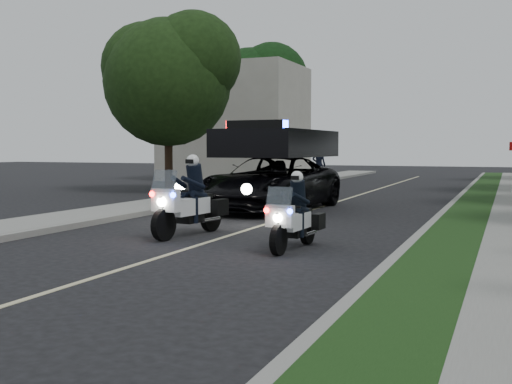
% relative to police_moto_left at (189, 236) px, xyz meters
% --- Properties ---
extents(ground, '(120.00, 120.00, 0.00)m').
position_rel_police_moto_left_xyz_m(ground, '(0.84, -3.35, 0.00)').
color(ground, black).
rests_on(ground, ground).
extents(curb_right, '(0.20, 60.00, 0.15)m').
position_rel_police_moto_left_xyz_m(curb_right, '(4.94, 6.65, 0.07)').
color(curb_right, gray).
rests_on(curb_right, ground).
extents(grass_verge, '(1.20, 60.00, 0.16)m').
position_rel_police_moto_left_xyz_m(grass_verge, '(5.64, 6.65, 0.08)').
color(grass_verge, '#193814').
rests_on(grass_verge, ground).
extents(curb_left, '(0.20, 60.00, 0.15)m').
position_rel_police_moto_left_xyz_m(curb_left, '(-3.26, 6.65, 0.07)').
color(curb_left, gray).
rests_on(curb_left, ground).
extents(sidewalk_left, '(2.00, 60.00, 0.16)m').
position_rel_police_moto_left_xyz_m(sidewalk_left, '(-4.36, 6.65, 0.08)').
color(sidewalk_left, gray).
rests_on(sidewalk_left, ground).
extents(building_far, '(8.00, 6.00, 7.00)m').
position_rel_police_moto_left_xyz_m(building_far, '(-9.16, 22.65, 3.50)').
color(building_far, '#A8A396').
rests_on(building_far, ground).
extents(lane_marking, '(0.12, 50.00, 0.01)m').
position_rel_police_moto_left_xyz_m(lane_marking, '(0.84, 6.65, 0.00)').
color(lane_marking, '#BFB78C').
rests_on(lane_marking, ground).
extents(police_moto_left, '(1.04, 2.26, 1.86)m').
position_rel_police_moto_left_xyz_m(police_moto_left, '(0.00, 0.00, 0.00)').
color(police_moto_left, white).
rests_on(police_moto_left, ground).
extents(police_moto_right, '(0.74, 1.86, 1.55)m').
position_rel_police_moto_left_xyz_m(police_moto_right, '(2.83, -0.88, 0.00)').
color(police_moto_right, silver).
rests_on(police_moto_right, ground).
extents(police_suv, '(3.20, 6.38, 3.03)m').
position_rel_police_moto_left_xyz_m(police_suv, '(-0.34, 6.16, 0.00)').
color(police_suv, black).
rests_on(police_suv, ground).
extents(bicycle, '(0.65, 1.77, 0.92)m').
position_rel_police_moto_left_xyz_m(bicycle, '(-2.17, 17.50, 0.00)').
color(bicycle, black).
rests_on(bicycle, ground).
extents(cyclist, '(0.71, 0.49, 1.88)m').
position_rel_police_moto_left_xyz_m(cyclist, '(-2.17, 17.50, 0.00)').
color(cyclist, black).
rests_on(cyclist, ground).
extents(sign_post, '(0.45, 0.45, 2.31)m').
position_rel_police_moto_left_xyz_m(sign_post, '(6.84, 14.85, 0.00)').
color(sign_post, red).
rests_on(sign_post, ground).
extents(tree_left_near, '(6.37, 6.37, 9.59)m').
position_rel_police_moto_left_xyz_m(tree_left_near, '(-7.65, 12.05, 0.00)').
color(tree_left_near, '#1C3812').
rests_on(tree_left_near, ground).
extents(tree_left_far, '(7.18, 7.18, 10.41)m').
position_rel_police_moto_left_xyz_m(tree_left_far, '(-8.94, 24.88, 0.00)').
color(tree_left_far, black).
rests_on(tree_left_far, ground).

